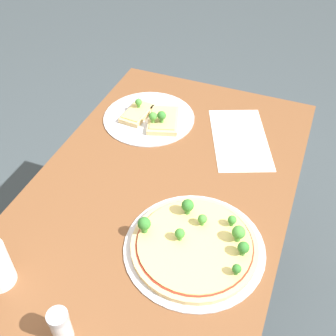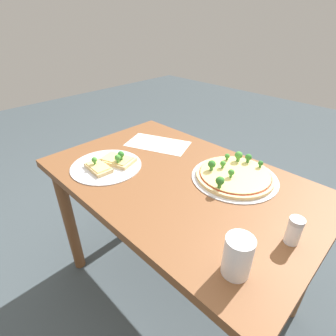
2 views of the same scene
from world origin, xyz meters
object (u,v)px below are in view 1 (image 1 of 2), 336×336
Objects in this scene: pizza_tray_whole at (195,244)px; condiment_shaker at (61,326)px; dining_table at (161,211)px; pizza_tray_slice at (151,117)px.

pizza_tray_whole is 0.37m from condiment_shaker.
pizza_tray_whole reaches higher than dining_table.
pizza_tray_slice is at bearing -151.87° from dining_table.
pizza_tray_whole is 1.13× the size of pizza_tray_slice.
condiment_shaker is at bearing -2.94° from dining_table.
condiment_shaker is (0.32, -0.18, 0.03)m from pizza_tray_whole.
pizza_tray_whole is 0.55m from pizza_tray_slice.
pizza_tray_whole reaches higher than pizza_tray_slice.
condiment_shaker is at bearing -30.21° from pizza_tray_whole.
condiment_shaker is (0.77, 0.13, 0.03)m from pizza_tray_slice.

